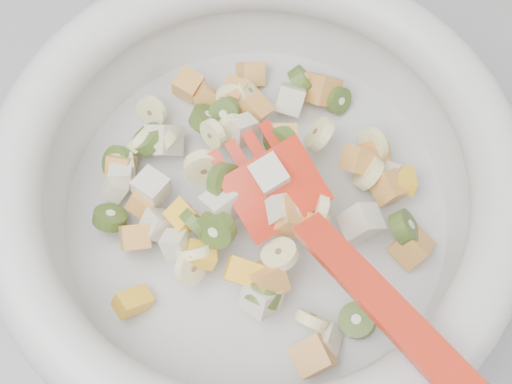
% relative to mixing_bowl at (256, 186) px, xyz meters
% --- Properties ---
extents(mixing_bowl, '(0.41, 0.38, 0.15)m').
position_rel_mixing_bowl_xyz_m(mixing_bowl, '(0.00, 0.00, 0.00)').
color(mixing_bowl, '#B8B8B6').
rests_on(mixing_bowl, counter).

